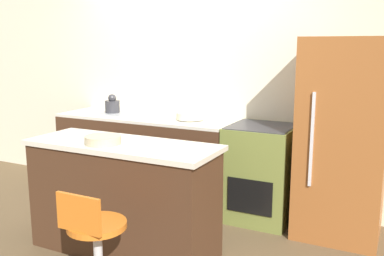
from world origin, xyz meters
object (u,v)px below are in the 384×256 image
(oven_range, at_px, (261,173))
(stool_chair, at_px, (95,247))
(mixing_bowl, at_px, (190,116))
(kettle, at_px, (112,105))
(refrigerator, at_px, (343,139))

(oven_range, bearing_deg, stool_chair, -106.02)
(oven_range, bearing_deg, mixing_bowl, 179.03)
(mixing_bowl, bearing_deg, oven_range, -0.97)
(oven_range, distance_m, kettle, 1.85)
(kettle, bearing_deg, refrigerator, -0.83)
(refrigerator, height_order, stool_chair, refrigerator)
(refrigerator, height_order, mixing_bowl, refrigerator)
(mixing_bowl, bearing_deg, stool_chair, -82.34)
(oven_range, height_order, mixing_bowl, mixing_bowl)
(kettle, height_order, mixing_bowl, kettle)
(refrigerator, distance_m, mixing_bowl, 1.52)
(oven_range, xyz_separation_m, mixing_bowl, (-0.78, 0.01, 0.50))
(refrigerator, xyz_separation_m, stool_chair, (-1.27, -1.82, -0.48))
(kettle, distance_m, mixing_bowl, 0.99)
(kettle, bearing_deg, mixing_bowl, -0.00)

